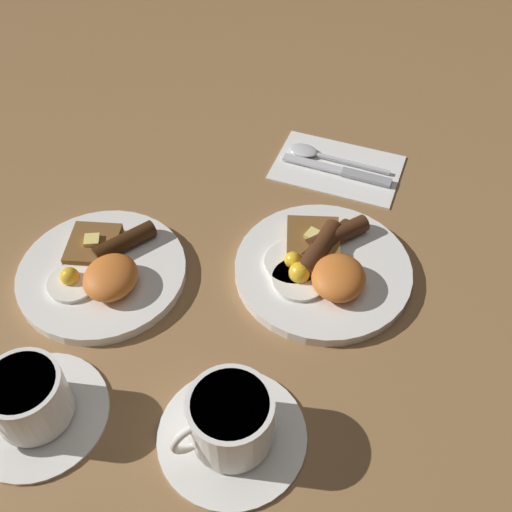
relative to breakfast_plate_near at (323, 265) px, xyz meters
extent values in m
plane|color=olive|center=(0.00, 0.00, -0.02)|extent=(3.00, 3.00, 0.00)
cylinder|color=white|center=(0.00, 0.00, -0.01)|extent=(0.24, 0.24, 0.01)
cylinder|color=white|center=(-0.03, 0.03, 0.00)|extent=(0.07, 0.07, 0.01)
sphere|color=yellow|center=(-0.03, 0.03, 0.01)|extent=(0.03, 0.03, 0.03)
cylinder|color=white|center=(-0.01, 0.04, 0.00)|extent=(0.08, 0.08, 0.01)
sphere|color=yellow|center=(-0.01, 0.04, 0.01)|extent=(0.02, 0.02, 0.02)
ellipsoid|color=orange|center=(-0.03, -0.02, 0.02)|extent=(0.08, 0.07, 0.03)
cylinder|color=#442412|center=(0.05, -0.01, 0.01)|extent=(0.08, 0.08, 0.02)
cylinder|color=#3E2110|center=(0.03, 0.00, 0.01)|extent=(0.09, 0.06, 0.02)
cylinder|color=#442413|center=(0.02, 0.01, 0.01)|extent=(0.10, 0.05, 0.03)
cube|color=brown|center=(0.04, 0.02, 0.01)|extent=(0.09, 0.09, 0.01)
cube|color=#F4E072|center=(0.04, 0.02, 0.02)|extent=(0.03, 0.03, 0.01)
cylinder|color=white|center=(-0.08, 0.28, -0.01)|extent=(0.22, 0.22, 0.01)
cylinder|color=white|center=(-0.11, 0.31, 0.00)|extent=(0.07, 0.07, 0.01)
sphere|color=yellow|center=(-0.11, 0.31, 0.01)|extent=(0.02, 0.02, 0.02)
ellipsoid|color=orange|center=(-0.10, 0.26, 0.02)|extent=(0.08, 0.07, 0.03)
cylinder|color=#341C0A|center=(-0.03, 0.27, 0.01)|extent=(0.08, 0.07, 0.02)
cube|color=brown|center=(-0.05, 0.31, 0.01)|extent=(0.08, 0.08, 0.01)
cube|color=#F4E072|center=(-0.05, 0.31, 0.02)|extent=(0.03, 0.03, 0.01)
cylinder|color=white|center=(-0.25, 0.05, -0.01)|extent=(0.16, 0.16, 0.01)
cylinder|color=white|center=(-0.25, 0.05, 0.03)|extent=(0.09, 0.09, 0.07)
cylinder|color=brown|center=(-0.25, 0.05, 0.06)|extent=(0.08, 0.08, 0.00)
torus|color=white|center=(-0.29, 0.09, 0.03)|extent=(0.04, 0.04, 0.05)
cylinder|color=white|center=(-0.28, 0.27, -0.01)|extent=(0.16, 0.16, 0.01)
cylinder|color=white|center=(-0.28, 0.27, 0.03)|extent=(0.08, 0.08, 0.07)
cylinder|color=brown|center=(-0.28, 0.27, 0.06)|extent=(0.07, 0.07, 0.00)
cube|color=white|center=(0.22, 0.01, -0.01)|extent=(0.15, 0.21, 0.01)
cube|color=silver|center=(0.21, 0.05, -0.01)|extent=(0.03, 0.10, 0.00)
cube|color=#9E9EA3|center=(0.20, -0.03, -0.01)|extent=(0.03, 0.08, 0.01)
ellipsoid|color=silver|center=(0.24, 0.07, -0.01)|extent=(0.04, 0.05, 0.01)
cube|color=silver|center=(0.23, -0.01, -0.01)|extent=(0.02, 0.12, 0.00)
camera|label=1|loc=(-0.52, -0.04, 0.60)|focal=42.00mm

